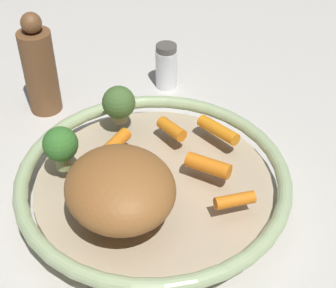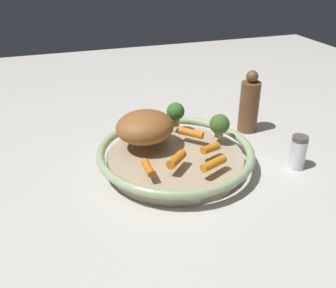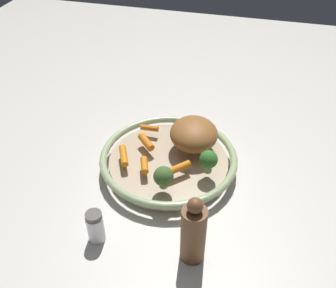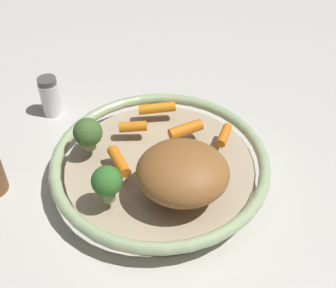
# 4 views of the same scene
# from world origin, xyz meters

# --- Properties ---
(ground_plane) EXTENTS (2.24, 2.24, 0.00)m
(ground_plane) POSITION_xyz_m (0.00, 0.00, 0.00)
(ground_plane) COLOR beige
(serving_bowl) EXTENTS (0.35, 0.35, 0.05)m
(serving_bowl) POSITION_xyz_m (0.00, 0.00, 0.03)
(serving_bowl) COLOR tan
(serving_bowl) RESTS_ON ground_plane
(roast_chicken_piece) EXTENTS (0.15, 0.16, 0.07)m
(roast_chicken_piece) POSITION_xyz_m (0.05, 0.05, 0.08)
(roast_chicken_piece) COLOR #975D2D
(roast_chicken_piece) RESTS_ON serving_bowl
(baby_carrot_left) EXTENTS (0.03, 0.05, 0.02)m
(baby_carrot_left) POSITION_xyz_m (-0.04, -0.06, 0.06)
(baby_carrot_left) COLOR orange
(baby_carrot_left) RESTS_ON serving_bowl
(baby_carrot_center) EXTENTS (0.05, 0.06, 0.02)m
(baby_carrot_center) POSITION_xyz_m (-0.07, 0.02, 0.06)
(baby_carrot_center) COLOR orange
(baby_carrot_center) RESTS_ON serving_bowl
(baby_carrot_back) EXTENTS (0.05, 0.05, 0.02)m
(baby_carrot_back) POSITION_xyz_m (0.04, -0.05, 0.06)
(baby_carrot_back) COLOR orange
(baby_carrot_back) RESTS_ON serving_bowl
(baby_carrot_right) EXTENTS (0.05, 0.02, 0.02)m
(baby_carrot_right) POSITION_xyz_m (-0.08, 0.08, 0.06)
(baby_carrot_right) COLOR orange
(baby_carrot_right) RESTS_ON serving_bowl
(baby_carrot_near_rim) EXTENTS (0.04, 0.07, 0.02)m
(baby_carrot_near_rim) POSITION_xyz_m (-0.10, -0.04, 0.06)
(baby_carrot_near_rim) COLOR orange
(baby_carrot_near_rim) RESTS_ON serving_bowl
(broccoli_floret_edge) EXTENTS (0.04, 0.04, 0.06)m
(broccoli_floret_edge) POSITION_xyz_m (0.11, -0.04, 0.08)
(broccoli_floret_edge) COLOR #9AA666
(broccoli_floret_edge) RESTS_ON serving_bowl
(broccoli_floret_small) EXTENTS (0.05, 0.05, 0.06)m
(broccoli_floret_small) POSITION_xyz_m (0.02, -0.11, 0.08)
(broccoli_floret_small) COLOR tan
(broccoli_floret_small) RESTS_ON serving_bowl
(salt_shaker) EXTENTS (0.04, 0.04, 0.08)m
(salt_shaker) POSITION_xyz_m (-0.09, -0.26, 0.04)
(salt_shaker) COLOR white
(salt_shaker) RESTS_ON ground_plane
(pepper_mill) EXTENTS (0.05, 0.05, 0.17)m
(pepper_mill) POSITION_xyz_m (0.11, -0.25, 0.07)
(pepper_mill) COLOR brown
(pepper_mill) RESTS_ON ground_plane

